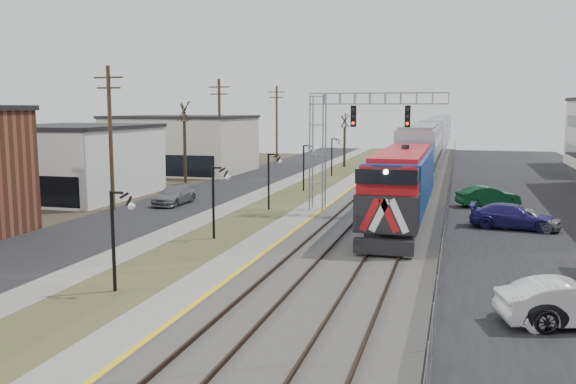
% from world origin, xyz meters
% --- Properties ---
extents(street_west, '(7.00, 120.00, 0.04)m').
position_xyz_m(street_west, '(-11.50, 35.00, 0.02)').
color(street_west, black).
rests_on(street_west, ground).
extents(sidewalk, '(2.00, 120.00, 0.08)m').
position_xyz_m(sidewalk, '(-7.00, 35.00, 0.04)').
color(sidewalk, gray).
rests_on(sidewalk, ground).
extents(grass_median, '(4.00, 120.00, 0.06)m').
position_xyz_m(grass_median, '(-4.00, 35.00, 0.03)').
color(grass_median, '#474D29').
rests_on(grass_median, ground).
extents(platform, '(2.00, 120.00, 0.24)m').
position_xyz_m(platform, '(-1.00, 35.00, 0.12)').
color(platform, gray).
rests_on(platform, ground).
extents(ballast_bed, '(8.00, 120.00, 0.20)m').
position_xyz_m(ballast_bed, '(4.00, 35.00, 0.10)').
color(ballast_bed, '#595651').
rests_on(ballast_bed, ground).
extents(parking_lot, '(16.00, 120.00, 0.04)m').
position_xyz_m(parking_lot, '(16.00, 35.00, 0.02)').
color(parking_lot, black).
rests_on(parking_lot, ground).
extents(platform_edge, '(0.24, 120.00, 0.01)m').
position_xyz_m(platform_edge, '(-0.12, 35.00, 0.24)').
color(platform_edge, gold).
rests_on(platform_edge, platform).
extents(track_near, '(1.58, 120.00, 0.15)m').
position_xyz_m(track_near, '(2.00, 35.00, 0.28)').
color(track_near, '#2D2119').
rests_on(track_near, ballast_bed).
extents(track_far, '(1.58, 120.00, 0.15)m').
position_xyz_m(track_far, '(5.50, 35.00, 0.28)').
color(track_far, '#2D2119').
rests_on(track_far, ballast_bed).
extents(train, '(3.00, 108.65, 5.33)m').
position_xyz_m(train, '(5.50, 71.59, 2.94)').
color(train, '#133D9C').
rests_on(train, ground).
extents(signal_gantry, '(9.00, 1.07, 8.15)m').
position_xyz_m(signal_gantry, '(1.22, 27.99, 5.59)').
color(signal_gantry, gray).
rests_on(signal_gantry, ground).
extents(lampposts, '(0.14, 62.14, 4.00)m').
position_xyz_m(lampposts, '(-4.00, 18.29, 2.00)').
color(lampposts, black).
rests_on(lampposts, ground).
extents(utility_poles, '(0.28, 80.28, 10.00)m').
position_xyz_m(utility_poles, '(-14.50, 25.00, 5.00)').
color(utility_poles, '#4C3823').
rests_on(utility_poles, ground).
extents(fence, '(0.04, 120.00, 1.60)m').
position_xyz_m(fence, '(8.20, 35.00, 0.80)').
color(fence, gray).
rests_on(fence, ground).
extents(buildings_west, '(14.00, 67.00, 7.00)m').
position_xyz_m(buildings_west, '(-21.00, 24.21, 3.01)').
color(buildings_west, beige).
rests_on(buildings_west, ground).
extents(bare_trees, '(12.30, 42.30, 5.95)m').
position_xyz_m(bare_trees, '(-12.66, 38.91, 2.70)').
color(bare_trees, '#382D23').
rests_on(bare_trees, ground).
extents(car_lot_b, '(4.87, 2.75, 1.52)m').
position_xyz_m(car_lot_b, '(12.42, 8.67, 0.76)').
color(car_lot_b, silver).
rests_on(car_lot_b, ground).
extents(car_lot_d, '(5.21, 2.60, 1.46)m').
position_xyz_m(car_lot_d, '(11.99, 25.51, 0.73)').
color(car_lot_d, navy).
rests_on(car_lot_d, ground).
extents(car_lot_e, '(4.14, 2.57, 1.32)m').
position_xyz_m(car_lot_e, '(12.74, 25.38, 0.66)').
color(car_lot_e, gray).
rests_on(car_lot_e, ground).
extents(car_lot_f, '(4.69, 3.09, 1.46)m').
position_xyz_m(car_lot_f, '(10.91, 33.60, 0.73)').
color(car_lot_f, '#0E4823').
rests_on(car_lot_f, ground).
extents(car_street_b, '(1.93, 4.69, 1.36)m').
position_xyz_m(car_street_b, '(-11.50, 28.46, 0.68)').
color(car_street_b, slate).
rests_on(car_street_b, ground).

